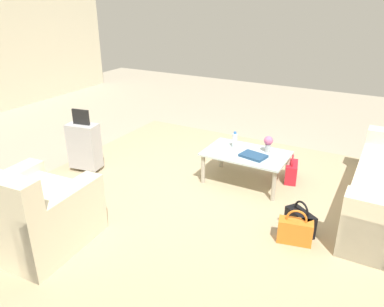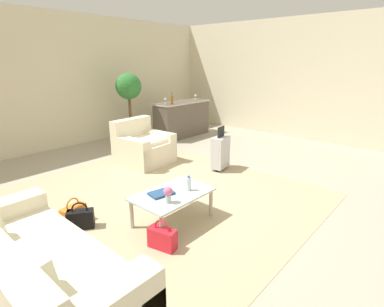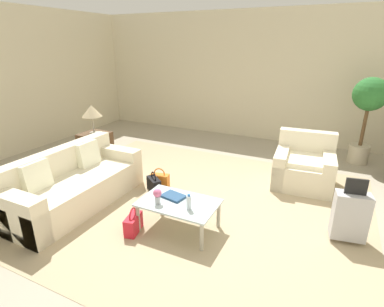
{
  "view_description": "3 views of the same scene",
  "coord_description": "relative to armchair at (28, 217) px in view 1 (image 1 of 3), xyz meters",
  "views": [
    {
      "loc": [
        -1.86,
        3.51,
        2.21
      ],
      "look_at": [
        -0.17,
        0.45,
        0.7
      ],
      "focal_mm": 35.0,
      "sensor_mm": 36.0,
      "label": 1
    },
    {
      "loc": [
        -2.87,
        -3.0,
        2.03
      ],
      "look_at": [
        -0.02,
        -0.5,
        0.85
      ],
      "focal_mm": 28.0,
      "sensor_mm": 36.0,
      "label": 2
    },
    {
      "loc": [
        1.25,
        -3.48,
        2.33
      ],
      "look_at": [
        -0.22,
        -0.46,
        1.09
      ],
      "focal_mm": 28.0,
      "sensor_mm": 36.0,
      "label": 3
    }
  ],
  "objects": [
    {
      "name": "flower_vase",
      "position": [
        -1.51,
        -2.32,
        0.23
      ],
      "size": [
        0.11,
        0.11,
        0.21
      ],
      "color": "#B2B7BC",
      "rests_on": "coffee_table"
    },
    {
      "name": "coffee_table",
      "position": [
        -1.29,
        -2.17,
        0.05
      ],
      "size": [
        1.01,
        0.65,
        0.41
      ],
      "color": "silver",
      "rests_on": "ground"
    },
    {
      "name": "armchair",
      "position": [
        0.0,
        0.0,
        0.0
      ],
      "size": [
        1.02,
        1.0,
        0.89
      ],
      "color": "beige",
      "rests_on": "ground"
    },
    {
      "name": "handbag_orange",
      "position": [
        -2.17,
        -1.24,
        -0.17
      ],
      "size": [
        0.34,
        0.2,
        0.36
      ],
      "color": "orange",
      "rests_on": "ground"
    },
    {
      "name": "coffee_table_book",
      "position": [
        -1.41,
        -2.09,
        0.12
      ],
      "size": [
        0.33,
        0.26,
        0.03
      ],
      "primitive_type": "cube",
      "rotation": [
        0.0,
        0.0,
        -0.2
      ],
      "color": "navy",
      "rests_on": "coffee_table"
    },
    {
      "name": "water_bottle",
      "position": [
        -1.09,
        -2.27,
        0.2
      ],
      "size": [
        0.06,
        0.06,
        0.2
      ],
      "color": "silver",
      "rests_on": "coffee_table"
    },
    {
      "name": "suitcase_silver",
      "position": [
        0.71,
        -1.47,
        0.06
      ],
      "size": [
        0.43,
        0.28,
        0.85
      ],
      "color": "#B7B7BC",
      "rests_on": "ground"
    },
    {
      "name": "handbag_black",
      "position": [
        -2.17,
        -1.41,
        -0.17
      ],
      "size": [
        0.34,
        0.3,
        0.36
      ],
      "color": "black",
      "rests_on": "ground"
    },
    {
      "name": "handbag_red",
      "position": [
        -1.79,
        -2.5,
        -0.17
      ],
      "size": [
        0.21,
        0.34,
        0.36
      ],
      "color": "red",
      "rests_on": "ground"
    },
    {
      "name": "area_rug",
      "position": [
        -1.49,
        -1.47,
        -0.3
      ],
      "size": [
        5.2,
        4.4,
        0.01
      ],
      "primitive_type": "cube",
      "color": "tan",
      "rests_on": "ground"
    },
    {
      "name": "ground_plane",
      "position": [
        -0.89,
        -1.67,
        -0.3
      ],
      "size": [
        12.0,
        12.0,
        0.0
      ],
      "primitive_type": "plane",
      "color": "#A89E89"
    }
  ]
}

